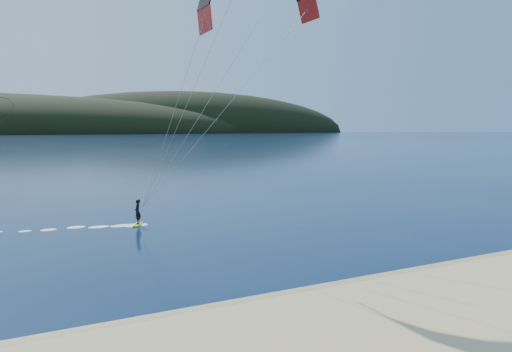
% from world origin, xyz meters
% --- Properties ---
extents(wet_sand, '(220.00, 2.50, 0.10)m').
position_xyz_m(wet_sand, '(0.00, 4.50, 0.05)').
color(wet_sand, '#957A56').
rests_on(wet_sand, ground).
extents(headland, '(1200.00, 310.00, 140.00)m').
position_xyz_m(headland, '(0.63, 745.28, 0.00)').
color(headland, black).
rests_on(headland, ground).
extents(kitesurfer_near, '(22.42, 10.01, 18.08)m').
position_xyz_m(kitesurfer_near, '(7.51, 17.37, 14.66)').
color(kitesurfer_near, '#B1CB17').
rests_on(kitesurfer_near, ground).
extents(kitesurfer_far, '(13.85, 7.07, 18.13)m').
position_xyz_m(kitesurfer_far, '(-13.05, 192.43, 14.80)').
color(kitesurfer_far, '#B1CB17').
rests_on(kitesurfer_far, ground).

